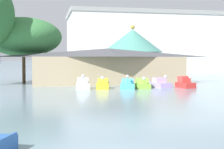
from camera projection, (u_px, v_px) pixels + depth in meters
The scene contains 10 objects.
pedal_boat_white at pixel (83, 84), 36.36m from camera, with size 1.66×2.40×1.66m.
pedal_boat_yellow at pixel (103, 84), 36.78m from camera, with size 1.94×2.99×1.48m.
pedal_boat_cyan at pixel (128, 85), 36.38m from camera, with size 2.08×2.54×1.64m.
pedal_boat_lime at pixel (142, 84), 37.46m from camera, with size 1.90×2.69×1.38m.
pedal_boat_lavender at pixel (160, 83), 38.50m from camera, with size 2.00×2.98×1.53m.
pedal_boat_red at pixel (185, 83), 37.95m from camera, with size 1.81×2.49×1.46m.
boathouse at pixel (108, 65), 43.93m from camera, with size 21.39×7.19×4.79m.
green_roof_pavilion at pixel (133, 52), 52.29m from camera, with size 9.70×9.70×8.84m.
shoreline_tree_mid at pixel (23, 37), 45.78m from camera, with size 10.72×10.72×9.20m.
background_building_block at pixel (143, 43), 87.37m from camera, with size 39.93×20.05×15.41m.
Camera 1 is at (-1.56, -9.99, 3.27)m, focal length 52.22 mm.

